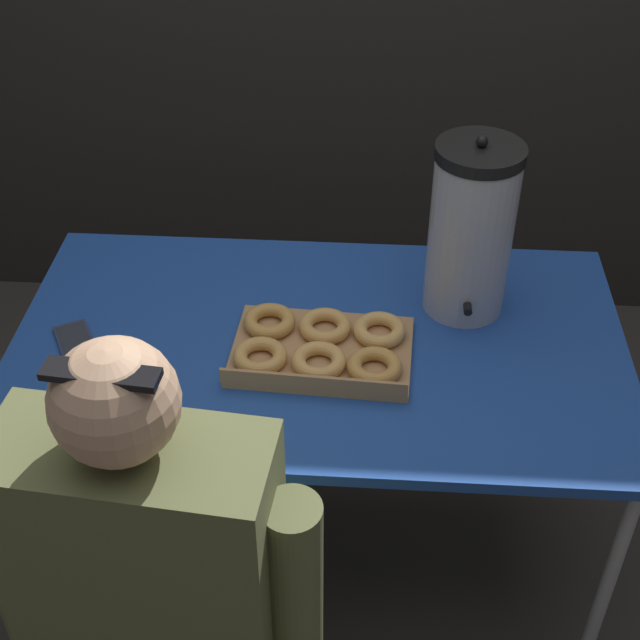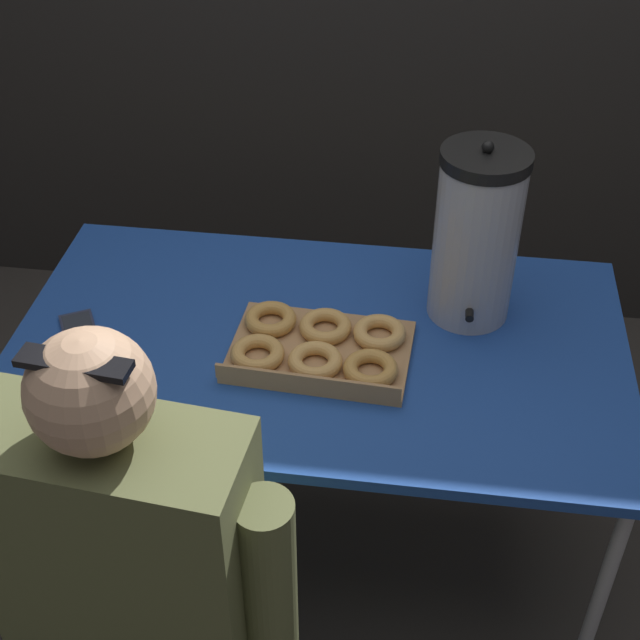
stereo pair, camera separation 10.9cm
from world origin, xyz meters
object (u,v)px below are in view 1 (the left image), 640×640
Objects in this scene: coffee_urn at (471,230)px; person_seated at (157,615)px; cell_phone at (75,341)px; donut_box at (321,347)px.

coffee_urn is 1.05m from person_seated.
cell_phone is 0.66m from person_seated.
coffee_urn is at bearing 35.88° from donut_box.
donut_box is 0.66m from person_seated.
cell_phone is 0.13× the size of person_seated.
coffee_urn is 0.36× the size of person_seated.
cell_phone is at bearing -167.01° from coffee_urn.
coffee_urn is 0.93m from cell_phone.
cell_phone is (-0.88, -0.20, -0.20)m from coffee_urn.
cell_phone is (-0.56, 0.00, -0.02)m from donut_box.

